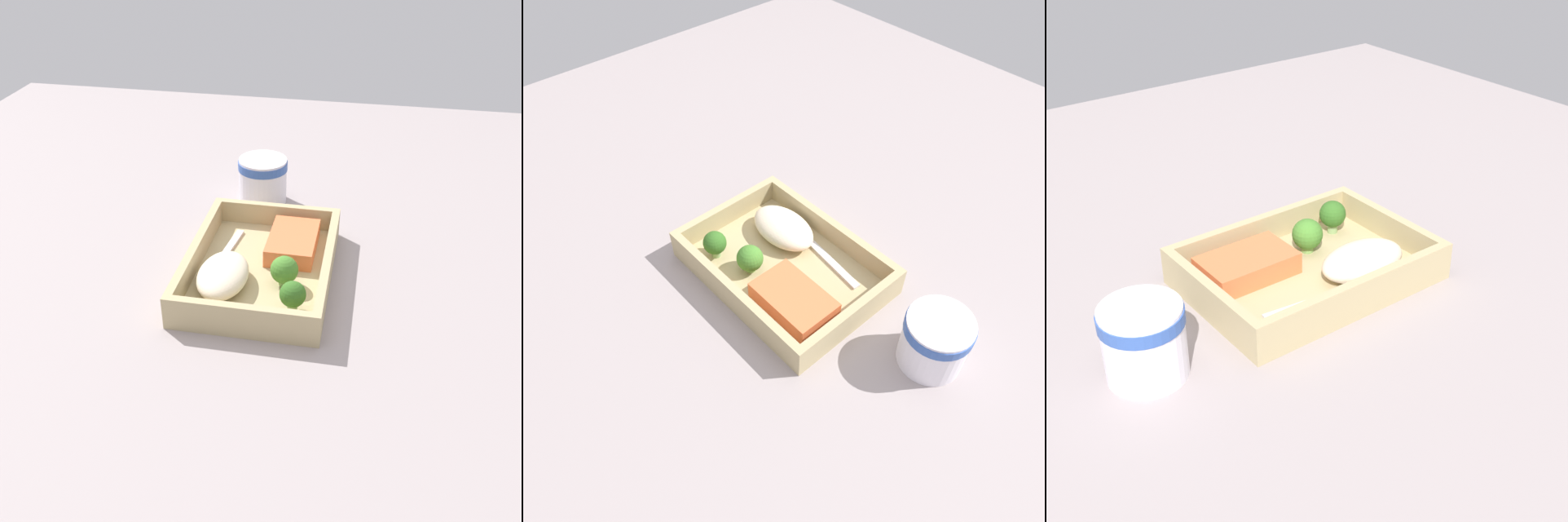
# 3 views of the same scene
# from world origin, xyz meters

# --- Properties ---
(ground_plane) EXTENTS (1.60, 1.60, 0.02)m
(ground_plane) POSITION_xyz_m (0.00, 0.00, -0.01)
(ground_plane) COLOR gray
(takeout_tray) EXTENTS (0.28, 0.20, 0.01)m
(takeout_tray) POSITION_xyz_m (0.00, 0.00, 0.01)
(takeout_tray) COLOR tan
(takeout_tray) RESTS_ON ground_plane
(tray_rim) EXTENTS (0.28, 0.20, 0.04)m
(tray_rim) POSITION_xyz_m (0.00, 0.00, 0.03)
(tray_rim) COLOR tan
(tray_rim) RESTS_ON takeout_tray
(salmon_fillet) EXTENTS (0.11, 0.07, 0.03)m
(salmon_fillet) POSITION_xyz_m (-0.06, 0.04, 0.03)
(salmon_fillet) COLOR #EF6F3F
(salmon_fillet) RESTS_ON takeout_tray
(mashed_potatoes) EXTENTS (0.11, 0.07, 0.04)m
(mashed_potatoes) POSITION_xyz_m (0.05, -0.04, 0.03)
(mashed_potatoes) COLOR beige
(mashed_potatoes) RESTS_ON takeout_tray
(broccoli_floret_1) EXTENTS (0.04, 0.04, 0.04)m
(broccoli_floret_1) POSITION_xyz_m (0.03, 0.04, 0.04)
(broccoli_floret_1) COLOR #74A253
(broccoli_floret_1) RESTS_ON takeout_tray
(broccoli_floret_2) EXTENTS (0.04, 0.04, 0.04)m
(broccoli_floret_2) POSITION_xyz_m (0.09, 0.06, 0.04)
(broccoli_floret_2) COLOR #82A566
(broccoli_floret_2) RESTS_ON takeout_tray
(fork) EXTENTS (0.16, 0.04, 0.00)m
(fork) POSITION_xyz_m (-0.01, -0.06, 0.01)
(fork) COLOR silver
(fork) RESTS_ON takeout_tray
(paper_cup) EXTENTS (0.09, 0.09, 0.08)m
(paper_cup) POSITION_xyz_m (-0.23, -0.04, 0.04)
(paper_cup) COLOR white
(paper_cup) RESTS_ON ground_plane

